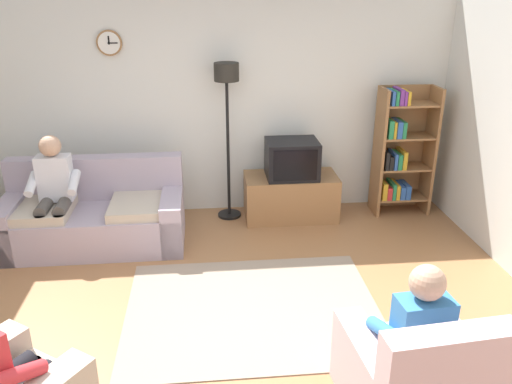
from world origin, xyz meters
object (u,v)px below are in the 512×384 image
Objects in this scene: person_on_couch at (54,189)px; person_in_right_armchair at (413,330)px; bookshelf at (400,151)px; armchair_near_bookshelf at (414,379)px; floor_lamp at (227,99)px; couch at (95,217)px; tv_stand at (291,196)px; tv at (292,159)px.

person_on_couch is 3.80m from person_in_right_armchair.
armchair_near_bookshelf is (-1.04, -3.25, -0.49)m from bookshelf.
person_on_couch is (-2.86, 2.59, 0.41)m from armchair_near_bookshelf.
floor_lamp is 3.46m from person_in_right_armchair.
floor_lamp is at bearing 21.40° from couch.
tv is (0.00, -0.02, 0.49)m from tv_stand.
couch and armchair_near_bookshelf have the same top height.
floor_lamp is at bearing 179.15° from bookshelf.
person_in_right_armchair is at bearing -84.76° from tv.
floor_lamp reaches higher than tv.
armchair_near_bookshelf is (2.51, -2.70, -0.02)m from couch.
tv is 0.39× the size of bookshelf.
tv is at bearing -90.00° from tv_stand.
couch is 2.31m from tv.
tv_stand is 1.16× the size of armchair_near_bookshelf.
tv is 0.32× the size of floor_lamp.
person_on_couch is at bearing 138.72° from person_in_right_armchair.
armchair_near_bookshelf is at bearing -84.80° from tv_stand.
tv_stand is at bearing -177.08° from bookshelf.
armchair_near_bookshelf is 0.77× the size of person_on_couch.
floor_lamp is at bearing 170.53° from tv.
person_in_right_armchair reaches higher than tv.
tv_stand is (2.22, 0.48, -0.05)m from couch.
person_in_right_armchair reaches higher than couch.
bookshelf is (1.33, 0.07, 0.51)m from tv_stand.
floor_lamp is 1.49× the size of person_on_couch.
tv is 3.21m from armchair_near_bookshelf.
floor_lamp is (-0.74, 0.12, 0.70)m from tv.
couch is 1.73× the size of tv_stand.
floor_lamp is 3.63m from armchair_near_bookshelf.
tv_stand is 1.40m from floor_lamp.
floor_lamp reaches higher than couch.
tv_stand is 3.20m from armchair_near_bookshelf.
person_on_couch reaches higher than person_in_right_armchair.
armchair_near_bookshelf is at bearing -47.08° from couch.
bookshelf is 0.84× the size of floor_lamp.
bookshelf is at bearing 9.61° from person_on_couch.
bookshelf is (3.56, 0.55, 0.47)m from couch.
tv is at bearing -9.47° from floor_lamp.
person_on_couch reaches higher than armchair_near_bookshelf.
tv_stand is 3.13m from person_in_right_armchair.
armchair_near_bookshelf is at bearing -107.77° from bookshelf.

